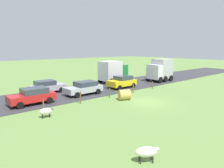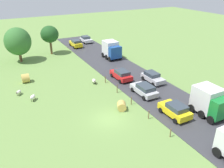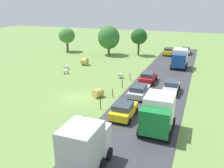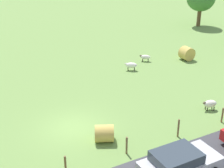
{
  "view_description": "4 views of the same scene",
  "coord_description": "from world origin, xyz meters",
  "px_view_note": "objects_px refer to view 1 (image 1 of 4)",
  "views": [
    {
      "loc": [
        -12.86,
        16.1,
        5.55
      ],
      "look_at": [
        2.38,
        2.93,
        1.93
      ],
      "focal_mm": 32.76,
      "sensor_mm": 36.0,
      "label": 1
    },
    {
      "loc": [
        -10.32,
        -20.33,
        15.31
      ],
      "look_at": [
        2.86,
        4.63,
        2.03
      ],
      "focal_mm": 37.06,
      "sensor_mm": 36.0,
      "label": 2
    },
    {
      "loc": [
        14.07,
        -24.3,
        11.32
      ],
      "look_at": [
        3.62,
        2.95,
        1.34
      ],
      "focal_mm": 37.88,
      "sensor_mm": 36.0,
      "label": 3
    },
    {
      "loc": [
        17.98,
        -6.66,
        11.8
      ],
      "look_at": [
        -1.42,
        3.75,
        1.86
      ],
      "focal_mm": 52.93,
      "sensor_mm": 36.0,
      "label": 4
    }
  ],
  "objects_px": {
    "sheep_1": "(46,111)",
    "truck_2": "(113,71)",
    "truck_1": "(160,70)",
    "car_5": "(122,81)",
    "hay_bale_0": "(124,95)",
    "sheep_0": "(147,152)",
    "car_4": "(47,86)",
    "car_2": "(84,88)",
    "car_1": "(32,96)"
  },
  "relations": [
    {
      "from": "sheep_1",
      "to": "truck_2",
      "type": "height_order",
      "value": "truck_2"
    },
    {
      "from": "truck_1",
      "to": "truck_2",
      "type": "xyz_separation_m",
      "value": [
        3.82,
        7.05,
        -0.07
      ]
    },
    {
      "from": "car_5",
      "to": "sheep_1",
      "type": "bearing_deg",
      "value": 110.25
    },
    {
      "from": "sheep_1",
      "to": "hay_bale_0",
      "type": "relative_size",
      "value": 0.98
    },
    {
      "from": "sheep_0",
      "to": "car_5",
      "type": "bearing_deg",
      "value": -39.93
    },
    {
      "from": "car_4",
      "to": "car_2",
      "type": "bearing_deg",
      "value": -140.87
    },
    {
      "from": "hay_bale_0",
      "to": "car_1",
      "type": "relative_size",
      "value": 0.27
    },
    {
      "from": "sheep_1",
      "to": "car_5",
      "type": "distance_m",
      "value": 13.82
    },
    {
      "from": "truck_1",
      "to": "car_4",
      "type": "xyz_separation_m",
      "value": [
        3.64,
        17.84,
        -1.06
      ]
    },
    {
      "from": "car_4",
      "to": "car_5",
      "type": "height_order",
      "value": "car_5"
    },
    {
      "from": "car_4",
      "to": "car_1",
      "type": "bearing_deg",
      "value": 140.58
    },
    {
      "from": "car_4",
      "to": "sheep_1",
      "type": "bearing_deg",
      "value": 155.96
    },
    {
      "from": "truck_1",
      "to": "truck_2",
      "type": "height_order",
      "value": "truck_1"
    },
    {
      "from": "car_1",
      "to": "sheep_1",
      "type": "bearing_deg",
      "value": 172.69
    },
    {
      "from": "car_1",
      "to": "hay_bale_0",
      "type": "bearing_deg",
      "value": -119.67
    },
    {
      "from": "truck_1",
      "to": "car_4",
      "type": "height_order",
      "value": "truck_1"
    },
    {
      "from": "sheep_0",
      "to": "car_5",
      "type": "distance_m",
      "value": 18.56
    },
    {
      "from": "sheep_1",
      "to": "truck_2",
      "type": "relative_size",
      "value": 0.28
    },
    {
      "from": "car_1",
      "to": "car_2",
      "type": "relative_size",
      "value": 0.98
    },
    {
      "from": "sheep_1",
      "to": "car_5",
      "type": "relative_size",
      "value": 0.29
    },
    {
      "from": "sheep_1",
      "to": "truck_1",
      "type": "distance_m",
      "value": 22.15
    },
    {
      "from": "hay_bale_0",
      "to": "sheep_0",
      "type": "bearing_deg",
      "value": 140.84
    },
    {
      "from": "truck_1",
      "to": "truck_2",
      "type": "bearing_deg",
      "value": 61.53
    },
    {
      "from": "sheep_0",
      "to": "truck_2",
      "type": "xyz_separation_m",
      "value": [
        18.03,
        -13.49,
        1.32
      ]
    },
    {
      "from": "sheep_0",
      "to": "truck_1",
      "type": "distance_m",
      "value": 25.02
    },
    {
      "from": "sheep_0",
      "to": "truck_2",
      "type": "bearing_deg",
      "value": -36.81
    },
    {
      "from": "car_2",
      "to": "car_5",
      "type": "relative_size",
      "value": 1.1
    },
    {
      "from": "truck_1",
      "to": "car_5",
      "type": "distance_m",
      "value": 8.69
    },
    {
      "from": "sheep_0",
      "to": "truck_1",
      "type": "height_order",
      "value": "truck_1"
    },
    {
      "from": "truck_2",
      "to": "car_1",
      "type": "relative_size",
      "value": 0.95
    },
    {
      "from": "truck_2",
      "to": "hay_bale_0",
      "type": "bearing_deg",
      "value": 145.93
    },
    {
      "from": "hay_bale_0",
      "to": "truck_1",
      "type": "relative_size",
      "value": 0.29
    },
    {
      "from": "sheep_0",
      "to": "truck_2",
      "type": "relative_size",
      "value": 0.3
    },
    {
      "from": "sheep_0",
      "to": "car_2",
      "type": "relative_size",
      "value": 0.27
    },
    {
      "from": "truck_2",
      "to": "car_2",
      "type": "xyz_separation_m",
      "value": [
        -3.83,
        7.83,
        -0.99
      ]
    },
    {
      "from": "truck_1",
      "to": "car_1",
      "type": "distance_m",
      "value": 21.03
    },
    {
      "from": "truck_1",
      "to": "car_2",
      "type": "bearing_deg",
      "value": 90.01
    },
    {
      "from": "hay_bale_0",
      "to": "sheep_1",
      "type": "bearing_deg",
      "value": 89.57
    },
    {
      "from": "truck_2",
      "to": "car_4",
      "type": "distance_m",
      "value": 10.84
    },
    {
      "from": "sheep_1",
      "to": "truck_1",
      "type": "height_order",
      "value": "truck_1"
    },
    {
      "from": "sheep_1",
      "to": "car_1",
      "type": "xyz_separation_m",
      "value": [
        4.55,
        -0.58,
        0.38
      ]
    },
    {
      "from": "truck_1",
      "to": "sheep_1",
      "type": "bearing_deg",
      "value": 102.43
    },
    {
      "from": "sheep_1",
      "to": "truck_2",
      "type": "bearing_deg",
      "value": -59.45
    },
    {
      "from": "sheep_1",
      "to": "car_2",
      "type": "xyz_separation_m",
      "value": [
        4.76,
        -6.71,
        0.36
      ]
    },
    {
      "from": "car_1",
      "to": "car_4",
      "type": "height_order",
      "value": "car_1"
    },
    {
      "from": "truck_1",
      "to": "car_5",
      "type": "height_order",
      "value": "truck_1"
    },
    {
      "from": "hay_bale_0",
      "to": "car_5",
      "type": "distance_m",
      "value": 6.47
    },
    {
      "from": "sheep_1",
      "to": "car_2",
      "type": "relative_size",
      "value": 0.26
    },
    {
      "from": "car_4",
      "to": "sheep_0",
      "type": "bearing_deg",
      "value": 171.4
    },
    {
      "from": "truck_2",
      "to": "sheep_0",
      "type": "bearing_deg",
      "value": 143.19
    }
  ]
}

